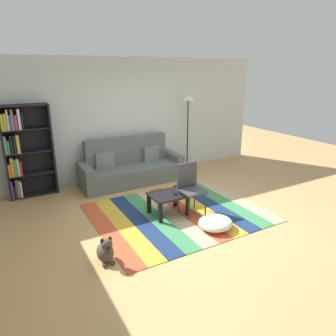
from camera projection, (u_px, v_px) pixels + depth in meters
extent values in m
plane|color=tan|center=(192.00, 214.00, 5.46)|extent=(14.00, 14.00, 0.00)
cube|color=silver|center=(132.00, 118.00, 7.16)|extent=(6.80, 0.10, 2.70)
cube|color=#C64C2D|center=(107.00, 231.00, 4.89)|extent=(0.29, 2.36, 0.01)
cube|color=gold|center=(125.00, 226.00, 5.02)|extent=(0.29, 2.36, 0.01)
cube|color=navy|center=(141.00, 222.00, 5.16)|extent=(0.29, 2.36, 0.01)
cube|color=#387F4C|center=(156.00, 218.00, 5.29)|extent=(0.29, 2.36, 0.01)
cube|color=tan|center=(171.00, 214.00, 5.43)|extent=(0.29, 2.36, 0.01)
cube|color=#C64C2D|center=(185.00, 211.00, 5.57)|extent=(0.29, 2.36, 0.01)
cube|color=gold|center=(198.00, 207.00, 5.70)|extent=(0.29, 2.36, 0.01)
cube|color=navy|center=(211.00, 204.00, 5.84)|extent=(0.29, 2.36, 0.01)
cube|color=#387F4C|center=(223.00, 201.00, 5.97)|extent=(0.29, 2.36, 0.01)
cube|color=tan|center=(234.00, 198.00, 6.11)|extent=(0.29, 2.36, 0.01)
cube|color=#59605B|center=(132.00, 174.00, 6.88)|extent=(1.90, 0.80, 0.40)
cube|color=#59605B|center=(126.00, 150.00, 6.97)|extent=(1.90, 0.20, 0.60)
cube|color=#59605B|center=(86.00, 179.00, 6.37)|extent=(0.18, 0.80, 0.56)
cube|color=#59605B|center=(173.00, 164.00, 7.34)|extent=(0.18, 0.80, 0.56)
cube|color=slate|center=(105.00, 160.00, 6.66)|extent=(0.42, 0.19, 0.36)
cube|color=slate|center=(151.00, 154.00, 7.17)|extent=(0.42, 0.19, 0.36)
cube|color=black|center=(4.00, 154.00, 5.81)|extent=(0.04, 0.28, 1.82)
cube|color=black|center=(52.00, 149.00, 6.21)|extent=(0.04, 0.28, 1.82)
cube|color=black|center=(28.00, 150.00, 6.12)|extent=(0.90, 0.01, 1.82)
cube|color=black|center=(35.00, 194.00, 6.29)|extent=(0.86, 0.28, 0.02)
cube|color=black|center=(32.00, 173.00, 6.15)|extent=(0.86, 0.28, 0.02)
cube|color=black|center=(29.00, 152.00, 6.01)|extent=(0.86, 0.28, 0.02)
cube|color=black|center=(26.00, 129.00, 5.87)|extent=(0.86, 0.28, 0.02)
cube|color=black|center=(22.00, 105.00, 5.74)|extent=(0.86, 0.28, 0.02)
cube|color=purple|center=(12.00, 189.00, 6.01)|extent=(0.03, 0.17, 0.36)
cube|color=black|center=(15.00, 191.00, 6.05)|extent=(0.04, 0.20, 0.26)
cube|color=#334CB2|center=(16.00, 188.00, 6.07)|extent=(0.03, 0.24, 0.38)
cube|color=orange|center=(19.00, 188.00, 6.06)|extent=(0.03, 0.18, 0.37)
cube|color=silver|center=(21.00, 188.00, 6.10)|extent=(0.03, 0.21, 0.32)
cube|color=orange|center=(9.00, 170.00, 5.91)|extent=(0.04, 0.24, 0.25)
cube|color=orange|center=(12.00, 167.00, 5.91)|extent=(0.05, 0.22, 0.37)
cube|color=green|center=(15.00, 167.00, 5.95)|extent=(0.05, 0.22, 0.33)
cube|color=silver|center=(18.00, 167.00, 5.96)|extent=(0.03, 0.20, 0.34)
cube|color=red|center=(20.00, 167.00, 6.01)|extent=(0.03, 0.26, 0.28)
cube|color=#668C99|center=(5.00, 145.00, 5.77)|extent=(0.04, 0.25, 0.35)
cube|color=green|center=(8.00, 147.00, 5.78)|extent=(0.03, 0.20, 0.26)
cube|color=black|center=(11.00, 144.00, 5.79)|extent=(0.05, 0.20, 0.35)
cube|color=black|center=(14.00, 144.00, 5.81)|extent=(0.04, 0.17, 0.34)
cube|color=gold|center=(18.00, 144.00, 5.84)|extent=(0.05, 0.18, 0.35)
cube|color=gold|center=(2.00, 122.00, 5.62)|extent=(0.05, 0.20, 0.31)
cube|color=gold|center=(5.00, 122.00, 5.63)|extent=(0.04, 0.16, 0.32)
cube|color=silver|center=(7.00, 120.00, 5.67)|extent=(0.03, 0.26, 0.38)
cube|color=#334CB2|center=(10.00, 122.00, 5.69)|extent=(0.04, 0.23, 0.29)
cube|color=#8C6647|center=(12.00, 120.00, 5.67)|extent=(0.04, 0.17, 0.38)
cube|color=purple|center=(16.00, 122.00, 5.72)|extent=(0.04, 0.19, 0.27)
cube|color=silver|center=(19.00, 119.00, 5.73)|extent=(0.05, 0.17, 0.39)
cube|color=black|center=(22.00, 120.00, 5.78)|extent=(0.03, 0.22, 0.32)
cube|color=black|center=(168.00, 195.00, 5.33)|extent=(0.62, 0.50, 0.04)
cube|color=black|center=(160.00, 213.00, 5.09)|extent=(0.06, 0.06, 0.34)
cube|color=black|center=(188.00, 206.00, 5.34)|extent=(0.06, 0.06, 0.34)
cube|color=black|center=(149.00, 204.00, 5.44)|extent=(0.06, 0.06, 0.34)
cube|color=black|center=(175.00, 198.00, 5.69)|extent=(0.06, 0.06, 0.34)
ellipsoid|color=white|center=(215.00, 223.00, 4.92)|extent=(0.56, 0.51, 0.19)
ellipsoid|color=#473D33|center=(105.00, 252.00, 4.10)|extent=(0.22, 0.30, 0.26)
sphere|color=#473D33|center=(107.00, 244.00, 3.96)|extent=(0.15, 0.15, 0.15)
ellipsoid|color=black|center=(108.00, 247.00, 3.91)|extent=(0.06, 0.07, 0.05)
ellipsoid|color=black|center=(102.00, 241.00, 3.93)|extent=(0.05, 0.04, 0.08)
ellipsoid|color=black|center=(110.00, 239.00, 3.98)|extent=(0.05, 0.04, 0.08)
sphere|color=#473D33|center=(104.00, 265.00, 3.99)|extent=(0.06, 0.06, 0.06)
sphere|color=#473D33|center=(113.00, 263.00, 4.04)|extent=(0.06, 0.06, 0.06)
cylinder|color=black|center=(187.00, 169.00, 7.87)|extent=(0.26, 0.26, 0.02)
cylinder|color=black|center=(188.00, 135.00, 7.60)|extent=(0.03, 0.03, 1.71)
cone|color=white|center=(188.00, 97.00, 7.32)|extent=(0.32, 0.32, 0.14)
cube|color=black|center=(175.00, 193.00, 5.35)|extent=(0.07, 0.16, 0.02)
cube|color=#38383D|center=(192.00, 191.00, 5.33)|extent=(0.40, 0.40, 0.03)
cube|color=#38383D|center=(187.00, 175.00, 5.40)|extent=(0.40, 0.03, 0.44)
cylinder|color=#38383D|center=(189.00, 209.00, 5.18)|extent=(0.02, 0.02, 0.42)
cylinder|color=#38383D|center=(206.00, 204.00, 5.34)|extent=(0.02, 0.02, 0.42)
cylinder|color=#38383D|center=(179.00, 201.00, 5.46)|extent=(0.02, 0.02, 0.42)
cylinder|color=#38383D|center=(195.00, 197.00, 5.62)|extent=(0.02, 0.02, 0.42)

